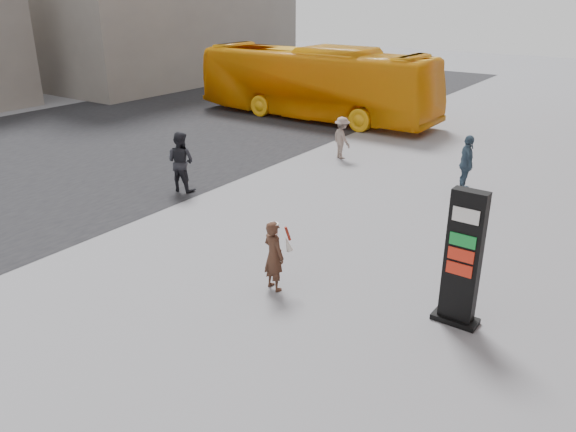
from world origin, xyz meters
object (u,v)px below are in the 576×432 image
Objects in this scene: woman at (274,255)px; pedestrian_c at (467,164)px; info_pylon at (463,259)px; bus at (315,83)px; pedestrian_b at (342,138)px; pedestrian_a at (181,162)px.

woman is 8.45m from pedestrian_c.
bus is (-12.00, 13.86, 0.38)m from info_pylon.
woman is at bearing 139.23° from pedestrian_c.
info_pylon is at bearing -149.54° from woman.
pedestrian_b is 5.11m from pedestrian_c.
pedestrian_a is 8.82m from pedestrian_c.
info_pylon is at bearing 157.03° from pedestrian_a.
woman is 10.14m from pedestrian_b.
info_pylon reaches higher than pedestrian_c.
pedestrian_a is 1.05× the size of pedestrian_c.
bus reaches higher than pedestrian_b.
pedestrian_c is at bearing -122.86° from bus.
info_pylon is 3.74m from woman.
bus is 11.62m from pedestrian_c.
woman is 0.99× the size of pedestrian_b.
bus reaches higher than pedestrian_a.
pedestrian_c is (7.28, 4.98, -0.04)m from pedestrian_a.
pedestrian_c is (9.64, -6.44, -0.81)m from bus.
pedestrian_a is at bearing -13.41° from woman.
info_pylon is 11.23m from pedestrian_b.
bus reaches higher than woman.
bus is 6.86× the size of pedestrian_c.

